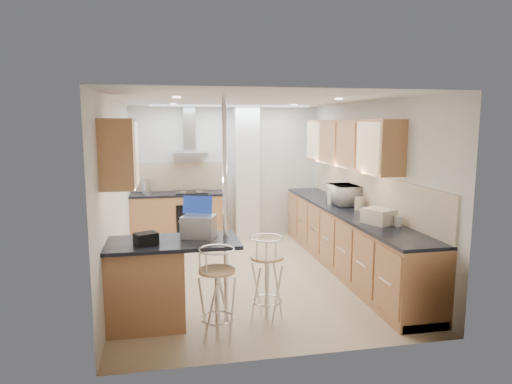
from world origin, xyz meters
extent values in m
plane|color=#CEAA89|center=(0.00, 0.00, 0.00)|extent=(4.80, 4.80, 0.00)
cube|color=white|center=(0.00, 2.40, 1.25)|extent=(3.60, 0.04, 2.50)
cube|color=white|center=(0.00, -2.40, 1.25)|extent=(3.60, 0.04, 2.50)
cube|color=white|center=(-1.80, 0.00, 1.25)|extent=(0.04, 4.80, 2.50)
cube|color=white|center=(1.80, 0.00, 1.25)|extent=(0.04, 4.80, 2.50)
cube|color=silver|center=(0.00, 0.00, 2.50)|extent=(3.60, 4.80, 0.02)
cube|color=#AA7844|center=(1.63, 0.40, 1.88)|extent=(0.34, 3.00, 0.72)
cube|color=#AA7844|center=(-1.63, -1.35, 1.88)|extent=(0.34, 0.62, 0.72)
cube|color=beige|center=(1.79, 0.00, 1.18)|extent=(0.03, 4.40, 0.56)
cube|color=beige|center=(-0.95, 2.38, 1.18)|extent=(1.70, 0.03, 0.56)
cube|color=silver|center=(0.35, 2.20, 1.25)|extent=(0.45, 0.40, 2.50)
cube|color=#B6B8BB|center=(-0.70, 2.15, 1.62)|extent=(0.62, 0.48, 0.08)
cube|color=#B6B8BB|center=(-0.70, 2.29, 2.06)|extent=(0.22, 0.20, 0.88)
cylinder|color=white|center=(-0.53, -1.45, 1.25)|extent=(0.05, 0.05, 2.50)
cube|color=black|center=(-0.70, 1.79, 0.45)|extent=(0.58, 0.02, 0.58)
cube|color=black|center=(-0.70, 2.10, 0.93)|extent=(0.58, 0.50, 0.02)
cube|color=tan|center=(0.00, 1.80, 2.48)|extent=(2.80, 0.35, 0.02)
cube|color=#AA7844|center=(1.50, 0.00, 0.44)|extent=(0.60, 4.40, 0.88)
cube|color=black|center=(1.50, 0.00, 0.90)|extent=(0.63, 4.40, 0.04)
cube|color=#AA7844|center=(-0.95, 2.10, 0.44)|extent=(1.70, 0.60, 0.88)
cube|color=black|center=(-0.95, 2.10, 0.90)|extent=(1.70, 0.63, 0.04)
cube|color=#AA7844|center=(-1.12, -1.45, 0.45)|extent=(1.35, 0.62, 0.90)
cube|color=black|center=(-1.12, -1.45, 0.92)|extent=(1.47, 0.72, 0.04)
imported|color=white|center=(1.58, 0.35, 1.08)|extent=(0.40, 0.58, 0.31)
cube|color=#9DA1A5|center=(-0.81, -1.34, 1.06)|extent=(0.42, 0.37, 0.24)
cube|color=black|center=(-1.37, -1.54, 1.00)|extent=(0.27, 0.24, 0.12)
cylinder|color=beige|center=(1.41, 0.46, 1.01)|extent=(0.13, 0.13, 0.19)
cylinder|color=beige|center=(1.44, 0.48, 1.00)|extent=(0.13, 0.13, 0.17)
cylinder|color=#B7B192|center=(1.64, -0.10, 1.02)|extent=(0.18, 0.18, 0.19)
cylinder|color=white|center=(1.67, -1.19, 0.99)|extent=(0.13, 0.13, 0.13)
cube|color=beige|center=(1.50, -1.02, 1.02)|extent=(0.41, 0.45, 0.19)
cylinder|color=#B6B8BB|center=(-1.51, 2.12, 1.04)|extent=(0.16, 0.16, 0.25)
camera|label=1|loc=(-1.15, -6.29, 2.20)|focal=32.00mm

